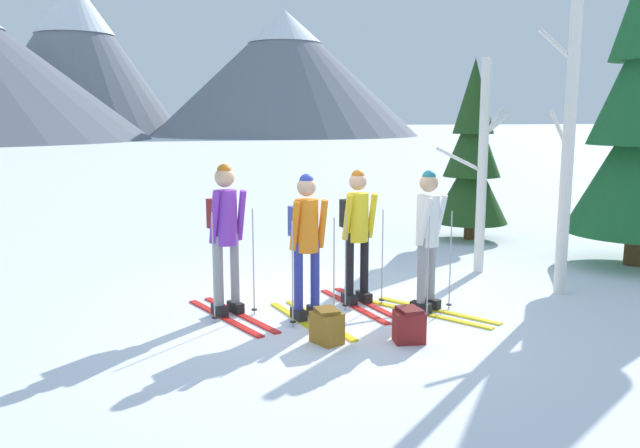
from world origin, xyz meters
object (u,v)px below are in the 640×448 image
Objects in this scene: birch_tree_tall at (482,165)px; birch_tree_slender at (568,143)px; backpack_on_snow_beside at (409,325)px; skier_in_orange at (306,238)px; skier_in_white at (428,235)px; skier_in_yellow at (357,229)px; backpack_on_snow_front at (327,326)px; pine_tree_near at (472,158)px; skier_in_purple at (225,230)px.

birch_tree_tall is 0.80× the size of birch_tree_slender.
birch_tree_tall is 3.82m from backpack_on_snow_beside.
skier_in_white is (1.51, -0.19, -0.02)m from skier_in_orange.
birch_tree_tall reaches higher than backpack_on_snow_beside.
birch_tree_tall is at bearing 22.04° from skier_in_yellow.
birch_tree_slender is at bearing -0.28° from skier_in_orange.
pine_tree_near is at bearing 45.68° from backpack_on_snow_front.
backpack_on_snow_beside is at bearing -16.87° from backpack_on_snow_front.
skier_in_yellow is 4.53× the size of backpack_on_snow_front.
skier_in_orange reaches higher than backpack_on_snow_front.
birch_tree_slender is (3.63, -0.02, 1.08)m from skier_in_orange.
skier_in_purple reaches higher than skier_in_orange.
backpack_on_snow_front is at bearing -145.39° from birch_tree_tall.
skier_in_yellow is at bearing 90.01° from backpack_on_snow_beside.
birch_tree_tall is (1.75, 1.60, 0.70)m from skier_in_white.
skier_in_yellow is 0.53× the size of birch_tree_tall.
skier_in_yellow is at bearing 56.57° from backpack_on_snow_front.
pine_tree_near is at bearing 52.79° from skier_in_white.
birch_tree_tall reaches higher than skier_in_purple.
skier_in_white is at bearing -137.56° from birch_tree_tall.
skier_in_purple is at bearing 173.77° from birch_tree_slender.
backpack_on_snow_front is (-1.54, -0.67, -0.79)m from skier_in_white.
backpack_on_snow_beside is at bearing -89.99° from skier_in_yellow.
pine_tree_near is 6.45m from backpack_on_snow_beside.
skier_in_purple is at bearing -167.20° from birch_tree_tall.
backpack_on_snow_beside is at bearing -158.69° from birch_tree_slender.
skier_in_white is 0.43× the size of birch_tree_slender.
birch_tree_slender reaches higher than skier_in_orange.
birch_tree_tall is 4.27m from backpack_on_snow_front.
backpack_on_snow_beside is (0.85, -0.26, 0.00)m from backpack_on_snow_front.
skier_in_white reaches higher than skier_in_orange.
skier_in_white reaches higher than skier_in_yellow.
skier_in_yellow is at bearing 138.87° from skier_in_white.
skier_in_white is at bearing -7.12° from skier_in_orange.
skier_in_orange is 0.99× the size of skier_in_white.
skier_in_white is (0.70, -0.61, -0.01)m from skier_in_yellow.
skier_in_orange is 0.91m from skier_in_yellow.
pine_tree_near is 2.83m from birch_tree_tall.
skier_in_purple is 0.45× the size of birch_tree_slender.
skier_in_purple is 1.06× the size of skier_in_yellow.
backpack_on_snow_beside is (-2.82, -1.10, -1.88)m from birch_tree_slender.
backpack_on_snow_front is at bearing -123.43° from skier_in_yellow.
birch_tree_tall is (-1.35, -2.48, 0.06)m from pine_tree_near.
backpack_on_snow_beside is (-2.45, -2.53, -1.49)m from birch_tree_tall.
birch_tree_slender is 3.57m from backpack_on_snow_beside.
skier_in_orange reaches higher than backpack_on_snow_beside.
skier_in_yellow is 5.18m from pine_tree_near.
birch_tree_slender is at bearing -8.83° from skier_in_yellow.
backpack_on_snow_front is (-0.04, -0.86, -0.80)m from skier_in_orange.
pine_tree_near reaches higher than skier_in_yellow.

